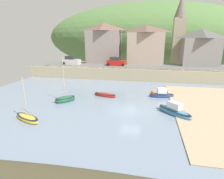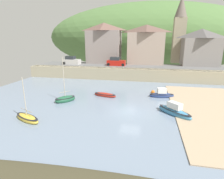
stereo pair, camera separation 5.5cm
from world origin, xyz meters
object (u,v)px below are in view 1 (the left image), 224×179
(waterfront_building_right, at_px, (200,47))
(waterfront_building_centre, at_px, (146,44))
(rowboat_small_beached, at_px, (174,111))
(church_with_spire, at_px, (179,29))
(waterfront_building_left, at_px, (104,43))
(fishing_boat_green, at_px, (105,95))
(parked_car_by_wall, at_px, (116,62))
(parked_car_near_slipway, at_px, (71,61))
(sailboat_white_hull, at_px, (27,118))
(sailboat_nearest_shore, at_px, (162,94))
(mooring_buoy, at_px, (153,92))
(motorboat_with_cabin, at_px, (65,99))

(waterfront_building_right, bearing_deg, waterfront_building_centre, 180.00)
(rowboat_small_beached, bearing_deg, church_with_spire, 128.57)
(waterfront_building_left, relative_size, fishing_boat_green, 2.61)
(parked_car_by_wall, bearing_deg, parked_car_near_slipway, -178.50)
(church_with_spire, height_order, sailboat_white_hull, church_with_spire)
(church_with_spire, bearing_deg, sailboat_nearest_shore, -101.73)
(rowboat_small_beached, relative_size, parked_car_near_slipway, 0.94)
(waterfront_building_right, xyz_separation_m, sailboat_white_hull, (-23.27, -30.01, -6.21))
(church_with_spire, height_order, mooring_buoy, church_with_spire)
(waterfront_building_left, height_order, waterfront_building_right, waterfront_building_left)
(sailboat_white_hull, bearing_deg, rowboat_small_beached, 41.60)
(waterfront_building_centre, bearing_deg, fishing_boat_green, -104.39)
(waterfront_building_centre, xyz_separation_m, sailboat_nearest_shore, (3.07, -18.80, -6.64))
(parked_car_near_slipway, height_order, mooring_buoy, parked_car_near_slipway)
(waterfront_building_centre, distance_m, waterfront_building_right, 12.12)
(parked_car_near_slipway, bearing_deg, church_with_spire, 23.77)
(church_with_spire, xyz_separation_m, sailboat_white_hull, (-18.97, -34.01, -10.26))
(waterfront_building_right, xyz_separation_m, mooring_buoy, (-10.26, -17.05, -6.30))
(parked_car_near_slipway, relative_size, parked_car_by_wall, 1.02)
(sailboat_nearest_shore, distance_m, rowboat_small_beached, 6.59)
(parked_car_by_wall, bearing_deg, waterfront_building_left, 132.23)
(sailboat_nearest_shore, bearing_deg, waterfront_building_right, 54.97)
(parked_car_near_slipway, bearing_deg, parked_car_by_wall, 4.97)
(waterfront_building_left, bearing_deg, waterfront_building_centre, 0.00)
(parked_car_by_wall, xyz_separation_m, mooring_buoy, (8.23, -12.55, -3.03))
(sailboat_nearest_shore, xyz_separation_m, sailboat_white_hull, (-14.24, -11.21, -0.09))
(sailboat_white_hull, relative_size, parked_car_by_wall, 1.16)
(waterfront_building_centre, height_order, sailboat_nearest_shore, waterfront_building_centre)
(motorboat_with_cabin, xyz_separation_m, mooring_buoy, (11.80, 6.47, -0.15))
(waterfront_building_right, bearing_deg, fishing_boat_green, -130.61)
(rowboat_small_beached, xyz_separation_m, sailboat_white_hull, (-15.29, -4.71, -0.13))
(waterfront_building_right, bearing_deg, mooring_buoy, -121.03)
(waterfront_building_left, height_order, parked_car_by_wall, waterfront_building_left)
(waterfront_building_left, relative_size, parked_car_near_slipway, 2.28)
(waterfront_building_left, height_order, sailboat_nearest_shore, waterfront_building_left)
(church_with_spire, height_order, fishing_boat_green, church_with_spire)
(sailboat_nearest_shore, height_order, rowboat_small_beached, rowboat_small_beached)
(rowboat_small_beached, height_order, mooring_buoy, rowboat_small_beached)
(waterfront_building_centre, bearing_deg, waterfront_building_left, -180.00)
(motorboat_with_cabin, bearing_deg, waterfront_building_centre, 17.48)
(parked_car_near_slipway, distance_m, parked_car_by_wall, 10.77)
(motorboat_with_cabin, bearing_deg, sailboat_nearest_shore, -29.66)
(waterfront_building_centre, xyz_separation_m, church_with_spire, (7.81, 4.00, 3.53))
(rowboat_small_beached, bearing_deg, waterfront_building_centre, 144.99)
(motorboat_with_cabin, bearing_deg, rowboat_small_beached, -56.81)
(waterfront_building_right, distance_m, rowboat_small_beached, 27.22)
(fishing_boat_green, relative_size, parked_car_near_slipway, 0.87)
(church_with_spire, relative_size, sailboat_white_hull, 3.27)
(sailboat_white_hull, height_order, parked_car_near_slipway, sailboat_white_hull)
(waterfront_building_right, bearing_deg, parked_car_near_slipway, -171.26)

